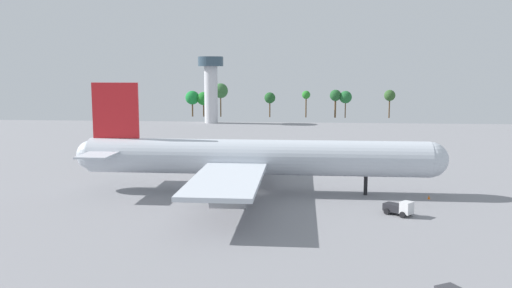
# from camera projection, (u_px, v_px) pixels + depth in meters

# --- Properties ---
(ground_plane) EXTENTS (279.83, 279.83, 0.00)m
(ground_plane) POSITION_uv_depth(u_px,v_px,m) (256.00, 193.00, 99.75)
(ground_plane) COLOR gray
(cargo_airplane) EXTENTS (69.96, 60.10, 20.70)m
(cargo_airplane) POSITION_uv_depth(u_px,v_px,m) (255.00, 158.00, 98.85)
(cargo_airplane) COLOR silver
(cargo_airplane) RESTS_ON ground_plane
(fuel_truck) EXTENTS (2.98, 4.46, 2.21)m
(fuel_truck) POSITION_uv_depth(u_px,v_px,m) (220.00, 158.00, 132.38)
(fuel_truck) COLOR silver
(fuel_truck) RESTS_ON ground_plane
(baggage_tug) EXTENTS (4.72, 4.45, 2.44)m
(baggage_tug) POSITION_uv_depth(u_px,v_px,m) (399.00, 208.00, 83.89)
(baggage_tug) COLOR silver
(baggage_tug) RESTS_ON ground_plane
(safety_cone_nose) EXTENTS (0.49, 0.49, 0.70)m
(safety_cone_nose) POSITION_uv_depth(u_px,v_px,m) (429.00, 197.00, 94.69)
(safety_cone_nose) COLOR orange
(safety_cone_nose) RESTS_ON ground_plane
(control_tower) EXTENTS (11.13, 11.13, 29.24)m
(control_tower) POSITION_uv_depth(u_px,v_px,m) (211.00, 82.00, 232.41)
(control_tower) COLOR silver
(control_tower) RESTS_ON ground_plane
(tree_line_backdrop) EXTENTS (104.60, 7.51, 16.93)m
(tree_line_backdrop) POSITION_uv_depth(u_px,v_px,m) (261.00, 96.00, 263.75)
(tree_line_backdrop) COLOR #51381E
(tree_line_backdrop) RESTS_ON ground_plane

